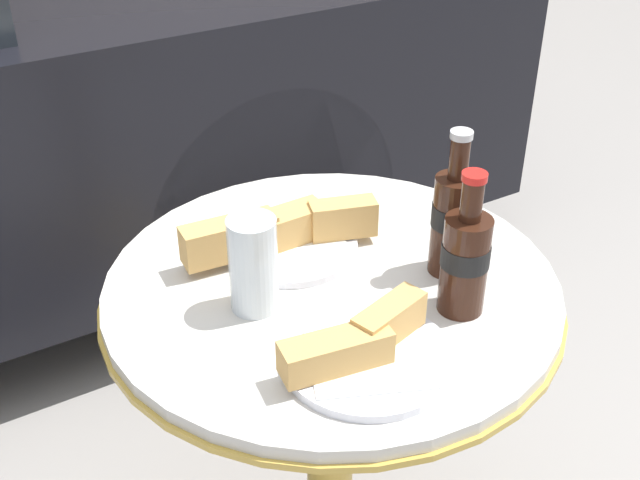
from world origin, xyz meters
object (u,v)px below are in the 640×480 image
(bistro_table, at_px, (331,385))
(cola_bottle_left, at_px, (465,258))
(cola_bottle_right, at_px, (453,219))
(drinking_glass, at_px, (254,269))
(lunch_plate_near, at_px, (284,236))
(lunch_plate_far, at_px, (364,349))

(bistro_table, distance_m, cola_bottle_left, 0.34)
(bistro_table, bearing_deg, cola_bottle_right, -22.15)
(bistro_table, height_order, cola_bottle_left, cola_bottle_left)
(cola_bottle_right, bearing_deg, drinking_glass, 167.33)
(cola_bottle_left, xyz_separation_m, drinking_glass, (-0.24, 0.15, -0.02))
(drinking_glass, relative_size, lunch_plate_near, 0.46)
(lunch_plate_near, bearing_deg, bistro_table, -76.49)
(cola_bottle_left, relative_size, lunch_plate_near, 0.69)
(bistro_table, height_order, lunch_plate_near, lunch_plate_near)
(bistro_table, bearing_deg, drinking_glass, -179.27)
(lunch_plate_far, bearing_deg, cola_bottle_right, 26.02)
(cola_bottle_left, distance_m, drinking_glass, 0.28)
(drinking_glass, distance_m, lunch_plate_near, 0.15)
(lunch_plate_near, height_order, lunch_plate_far, lunch_plate_near)
(drinking_glass, bearing_deg, lunch_plate_far, -69.05)
(lunch_plate_near, distance_m, lunch_plate_far, 0.28)
(drinking_glass, height_order, lunch_plate_near, drinking_glass)
(cola_bottle_left, distance_m, lunch_plate_far, 0.19)
(bistro_table, xyz_separation_m, cola_bottle_left, (0.12, -0.15, 0.29))
(drinking_glass, bearing_deg, lunch_plate_near, 45.65)
(cola_bottle_left, height_order, cola_bottle_right, cola_bottle_right)
(bistro_table, distance_m, cola_bottle_right, 0.34)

